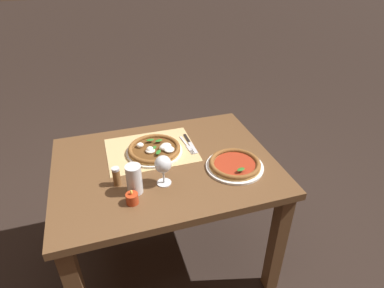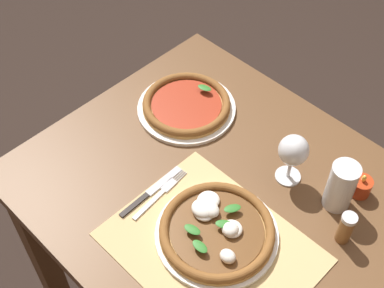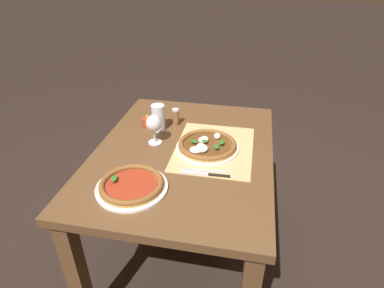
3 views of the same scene
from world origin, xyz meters
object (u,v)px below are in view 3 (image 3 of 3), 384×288
Objects in this scene: pint_glass at (158,118)px; votive_candle at (148,123)px; pizza_far at (132,185)px; wine_glass at (154,124)px; knife at (205,174)px; pepper_shaker at (176,117)px; fork at (204,171)px; pizza_near at (207,145)px.

votive_candle is at bearing 70.98° from pint_glass.
wine_glass reaches higher than pizza_far.
knife is (-0.36, -0.32, -0.06)m from pint_glass.
wine_glass reaches higher than pepper_shaker.
votive_candle reaches higher than knife.
votive_candle is at bearing 44.96° from knife.
pizza_far is 1.91× the size of wine_glass.
knife is (0.15, -0.28, -0.01)m from pizza_far.
pizza_far is at bearing -168.83° from votive_candle.
pepper_shaker is at bearing -71.88° from votive_candle.
fork is at bearing 25.87° from knife.
votive_candle reaches higher than pizza_near.
pizza_far is at bearing 118.26° from knife.
pizza_far is 0.32m from fork.
wine_glass is 2.15× the size of votive_candle.
knife is at bearing -127.07° from wine_glass.
pepper_shaker is at bearing 28.61° from knife.
pepper_shaker reaches higher than knife.
pint_glass reaches higher than pepper_shaker.
knife is 2.22× the size of pepper_shaker.
fork is at bearing -138.16° from pint_glass.
knife is at bearing -151.39° from pepper_shaker.
votive_candle is (0.54, 0.11, 0.00)m from pizza_far.
wine_glass is 0.38m from knife.
wine_glass is at bearing 2.22° from pizza_far.
wine_glass is at bearing -171.68° from pint_glass.
fork is (-0.34, -0.31, -0.06)m from pint_glass.
pizza_near is 0.31m from pepper_shaker.
pizza_near is 3.17× the size of pepper_shaker.
pepper_shaker is at bearing -15.01° from wine_glass.
knife is 0.50m from pepper_shaker.
pint_glass is at bearing 8.32° from wine_glass.
pizza_far is 0.55m from votive_candle.
pint_glass reaches higher than pizza_near.
pint_glass is at bearing 41.84° from fork.
pint_glass is at bearing 62.08° from pizza_near.
fork is at bearing -125.17° from wine_glass.
pepper_shaker is (0.23, 0.21, 0.03)m from pizza_near.
pizza_near reaches higher than fork.
votive_candle is at bearing 63.75° from pizza_near.
pizza_near is 1.98× the size of wine_glass.
pint_glass is 2.01× the size of votive_candle.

